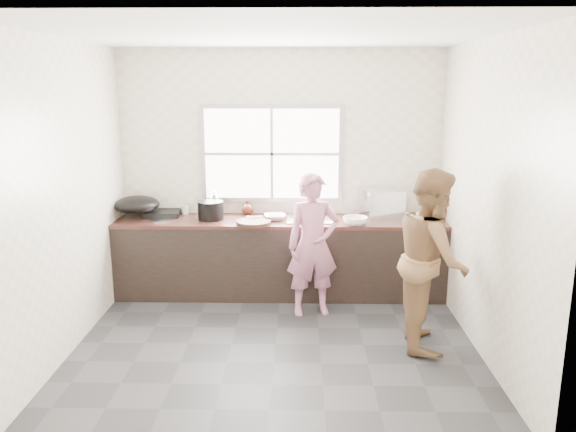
{
  "coord_description": "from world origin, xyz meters",
  "views": [
    {
      "loc": [
        0.21,
        -4.71,
        2.3
      ],
      "look_at": [
        0.1,
        0.65,
        1.05
      ],
      "focal_mm": 35.0,
      "sensor_mm": 36.0,
      "label": 1
    }
  ],
  "objects_px": {
    "cutting_board": "(254,222)",
    "dish_rack": "(382,204)",
    "person_side": "(432,259)",
    "black_pot": "(211,210)",
    "bottle_brown_short": "(248,208)",
    "bowl_mince": "(275,217)",
    "wok": "(137,205)",
    "bowl_held": "(313,217)",
    "burner": "(163,213)",
    "pot_lid_left": "(163,220)",
    "plate_food": "(211,215)",
    "pot_lid_right": "(168,214)",
    "bottle_green": "(214,203)",
    "woman": "(313,249)",
    "glass_jar": "(185,210)",
    "bowl_crabs": "(355,221)",
    "bottle_brown_tall": "(216,206)"
  },
  "relations": [
    {
      "from": "plate_food",
      "to": "black_pot",
      "type": "bearing_deg",
      "value": -81.83
    },
    {
      "from": "person_side",
      "to": "wok",
      "type": "distance_m",
      "value": 3.24
    },
    {
      "from": "glass_jar",
      "to": "pot_lid_right",
      "type": "bearing_deg",
      "value": 180.0
    },
    {
      "from": "bowl_crabs",
      "to": "pot_lid_right",
      "type": "distance_m",
      "value": 2.14
    },
    {
      "from": "bottle_green",
      "to": "dish_rack",
      "type": "relative_size",
      "value": 0.65
    },
    {
      "from": "black_pot",
      "to": "bottle_green",
      "type": "xyz_separation_m",
      "value": [
        0.01,
        0.23,
        0.04
      ]
    },
    {
      "from": "bottle_green",
      "to": "bowl_held",
      "type": "bearing_deg",
      "value": -12.68
    },
    {
      "from": "bowl_crabs",
      "to": "black_pot",
      "type": "bearing_deg",
      "value": 172.52
    },
    {
      "from": "wok",
      "to": "bottle_brown_short",
      "type": "bearing_deg",
      "value": 9.14
    },
    {
      "from": "woman",
      "to": "bowl_held",
      "type": "bearing_deg",
      "value": 76.96
    },
    {
      "from": "black_pot",
      "to": "bottle_brown_short",
      "type": "bearing_deg",
      "value": 31.17
    },
    {
      "from": "person_side",
      "to": "bowl_crabs",
      "type": "height_order",
      "value": "person_side"
    },
    {
      "from": "burner",
      "to": "wok",
      "type": "xyz_separation_m",
      "value": [
        -0.25,
        -0.15,
        0.12
      ]
    },
    {
      "from": "person_side",
      "to": "bowl_mince",
      "type": "height_order",
      "value": "person_side"
    },
    {
      "from": "bowl_crabs",
      "to": "bowl_held",
      "type": "distance_m",
      "value": 0.48
    },
    {
      "from": "plate_food",
      "to": "burner",
      "type": "xyz_separation_m",
      "value": [
        -0.55,
        0.03,
        0.02
      ]
    },
    {
      "from": "wok",
      "to": "burner",
      "type": "bearing_deg",
      "value": 31.65
    },
    {
      "from": "burner",
      "to": "pot_lid_left",
      "type": "xyz_separation_m",
      "value": [
        0.06,
        -0.25,
        -0.02
      ]
    },
    {
      "from": "bowl_held",
      "to": "wok",
      "type": "distance_m",
      "value": 1.96
    },
    {
      "from": "bowl_mince",
      "to": "black_pot",
      "type": "relative_size",
      "value": 0.85
    },
    {
      "from": "person_side",
      "to": "burner",
      "type": "bearing_deg",
      "value": 67.76
    },
    {
      "from": "bowl_held",
      "to": "dish_rack",
      "type": "height_order",
      "value": "dish_rack"
    },
    {
      "from": "plate_food",
      "to": "pot_lid_right",
      "type": "xyz_separation_m",
      "value": [
        -0.5,
        0.07,
        -0.0
      ]
    },
    {
      "from": "black_pot",
      "to": "bottle_green",
      "type": "bearing_deg",
      "value": 88.06
    },
    {
      "from": "person_side",
      "to": "bottle_brown_short",
      "type": "bearing_deg",
      "value": 55.6
    },
    {
      "from": "bowl_mince",
      "to": "pot_lid_right",
      "type": "distance_m",
      "value": 1.25
    },
    {
      "from": "woman",
      "to": "burner",
      "type": "relative_size",
      "value": 3.51
    },
    {
      "from": "pot_lid_left",
      "to": "glass_jar",
      "type": "bearing_deg",
      "value": 56.92
    },
    {
      "from": "pot_lid_right",
      "to": "burner",
      "type": "bearing_deg",
      "value": -140.78
    },
    {
      "from": "person_side",
      "to": "bottle_brown_short",
      "type": "xyz_separation_m",
      "value": [
        -1.76,
        1.46,
        0.13
      ]
    },
    {
      "from": "burner",
      "to": "pot_lid_left",
      "type": "distance_m",
      "value": 0.26
    },
    {
      "from": "cutting_board",
      "to": "dish_rack",
      "type": "relative_size",
      "value": 0.87
    },
    {
      "from": "woman",
      "to": "dish_rack",
      "type": "bearing_deg",
      "value": 27.63
    },
    {
      "from": "bowl_crabs",
      "to": "bottle_brown_short",
      "type": "relative_size",
      "value": 1.32
    },
    {
      "from": "bowl_crabs",
      "to": "pot_lid_left",
      "type": "xyz_separation_m",
      "value": [
        -2.09,
        0.15,
        -0.03
      ]
    },
    {
      "from": "plate_food",
      "to": "burner",
      "type": "height_order",
      "value": "burner"
    },
    {
      "from": "cutting_board",
      "to": "bowl_held",
      "type": "bearing_deg",
      "value": 16.45
    },
    {
      "from": "woman",
      "to": "wok",
      "type": "xyz_separation_m",
      "value": [
        -1.94,
        0.59,
        0.33
      ]
    },
    {
      "from": "bowl_mince",
      "to": "dish_rack",
      "type": "bearing_deg",
      "value": 4.36
    },
    {
      "from": "bowl_mince",
      "to": "black_pot",
      "type": "distance_m",
      "value": 0.71
    },
    {
      "from": "plate_food",
      "to": "pot_lid_left",
      "type": "bearing_deg",
      "value": -156.12
    },
    {
      "from": "black_pot",
      "to": "wok",
      "type": "height_order",
      "value": "wok"
    },
    {
      "from": "bowl_held",
      "to": "burner",
      "type": "distance_m",
      "value": 1.72
    },
    {
      "from": "wok",
      "to": "pot_lid_left",
      "type": "height_order",
      "value": "wok"
    },
    {
      "from": "woman",
      "to": "black_pot",
      "type": "height_order",
      "value": "woman"
    },
    {
      "from": "bottle_brown_short",
      "to": "wok",
      "type": "relative_size",
      "value": 0.32
    },
    {
      "from": "person_side",
      "to": "glass_jar",
      "type": "xyz_separation_m",
      "value": [
        -2.48,
        1.46,
        0.11
      ]
    },
    {
      "from": "bottle_brown_tall",
      "to": "woman",
      "type": "bearing_deg",
      "value": -35.73
    },
    {
      "from": "person_side",
      "to": "cutting_board",
      "type": "height_order",
      "value": "person_side"
    },
    {
      "from": "bowl_mince",
      "to": "pot_lid_left",
      "type": "height_order",
      "value": "bowl_mince"
    }
  ]
}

